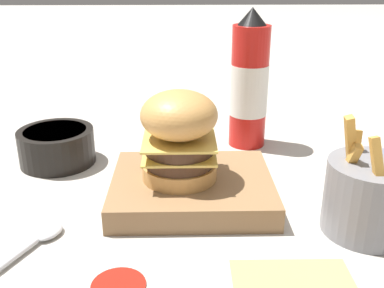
{
  "coord_description": "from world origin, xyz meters",
  "views": [
    {
      "loc": [
        -0.03,
        -0.57,
        0.32
      ],
      "look_at": [
        -0.02,
        0.0,
        0.08
      ],
      "focal_mm": 42.0,
      "sensor_mm": 36.0,
      "label": 1
    }
  ],
  "objects_px": {
    "serving_board": "(192,187)",
    "ketchup_bottle": "(249,85)",
    "spoon": "(38,239)",
    "burger": "(179,136)",
    "side_bowl": "(57,145)",
    "fries_basket": "(369,196)"
  },
  "relations": [
    {
      "from": "serving_board",
      "to": "spoon",
      "type": "xyz_separation_m",
      "value": [
        -0.19,
        -0.11,
        -0.01
      ]
    },
    {
      "from": "spoon",
      "to": "serving_board",
      "type": "bearing_deg",
      "value": -34.35
    },
    {
      "from": "fries_basket",
      "to": "spoon",
      "type": "xyz_separation_m",
      "value": [
        -0.4,
        -0.02,
        -0.04
      ]
    },
    {
      "from": "serving_board",
      "to": "fries_basket",
      "type": "xyz_separation_m",
      "value": [
        0.22,
        -0.09,
        0.03
      ]
    },
    {
      "from": "spoon",
      "to": "fries_basket",
      "type": "bearing_deg",
      "value": -61.31
    },
    {
      "from": "ketchup_bottle",
      "to": "fries_basket",
      "type": "bearing_deg",
      "value": -69.21
    },
    {
      "from": "ketchup_bottle",
      "to": "spoon",
      "type": "bearing_deg",
      "value": -133.29
    },
    {
      "from": "serving_board",
      "to": "side_bowl",
      "type": "distance_m",
      "value": 0.26
    },
    {
      "from": "fries_basket",
      "to": "side_bowl",
      "type": "xyz_separation_m",
      "value": [
        -0.44,
        0.22,
        -0.02
      ]
    },
    {
      "from": "serving_board",
      "to": "side_bowl",
      "type": "bearing_deg",
      "value": 150.18
    },
    {
      "from": "fries_basket",
      "to": "spoon",
      "type": "height_order",
      "value": "fries_basket"
    },
    {
      "from": "ketchup_bottle",
      "to": "spoon",
      "type": "distance_m",
      "value": 0.44
    },
    {
      "from": "ketchup_bottle",
      "to": "fries_basket",
      "type": "height_order",
      "value": "ketchup_bottle"
    },
    {
      "from": "burger",
      "to": "side_bowl",
      "type": "relative_size",
      "value": 1.01
    },
    {
      "from": "serving_board",
      "to": "ketchup_bottle",
      "type": "distance_m",
      "value": 0.25
    },
    {
      "from": "ketchup_bottle",
      "to": "fries_basket",
      "type": "relative_size",
      "value": 1.58
    },
    {
      "from": "serving_board",
      "to": "fries_basket",
      "type": "distance_m",
      "value": 0.24
    },
    {
      "from": "burger",
      "to": "fries_basket",
      "type": "xyz_separation_m",
      "value": [
        0.23,
        -0.08,
        -0.05
      ]
    },
    {
      "from": "ketchup_bottle",
      "to": "side_bowl",
      "type": "xyz_separation_m",
      "value": [
        -0.33,
        -0.08,
        -0.08
      ]
    },
    {
      "from": "ketchup_bottle",
      "to": "spoon",
      "type": "height_order",
      "value": "ketchup_bottle"
    },
    {
      "from": "burger",
      "to": "spoon",
      "type": "distance_m",
      "value": 0.22
    },
    {
      "from": "serving_board",
      "to": "fries_basket",
      "type": "height_order",
      "value": "fries_basket"
    }
  ]
}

